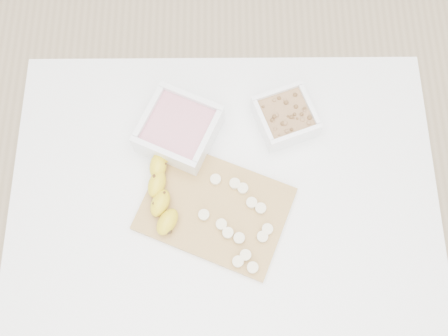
{
  "coord_description": "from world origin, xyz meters",
  "views": [
    {
      "loc": [
        -0.0,
        -0.33,
        1.87
      ],
      "look_at": [
        0.0,
        0.03,
        0.81
      ],
      "focal_mm": 40.0,
      "sensor_mm": 36.0,
      "label": 1
    }
  ],
  "objects_px": {
    "table": "(224,199)",
    "bowl_yogurt": "(179,129)",
    "cutting_board": "(215,209)",
    "banana": "(163,187)",
    "bowl_granola": "(285,117)"
  },
  "relations": [
    {
      "from": "table",
      "to": "bowl_yogurt",
      "type": "distance_m",
      "value": 0.22
    },
    {
      "from": "table",
      "to": "bowl_yogurt",
      "type": "relative_size",
      "value": 4.59
    },
    {
      "from": "bowl_yogurt",
      "to": "bowl_granola",
      "type": "bearing_deg",
      "value": 7.74
    },
    {
      "from": "bowl_yogurt",
      "to": "cutting_board",
      "type": "xyz_separation_m",
      "value": [
        0.08,
        -0.19,
        -0.03
      ]
    },
    {
      "from": "bowl_granola",
      "to": "banana",
      "type": "relative_size",
      "value": 0.73
    },
    {
      "from": "table",
      "to": "cutting_board",
      "type": "xyz_separation_m",
      "value": [
        -0.02,
        -0.05,
        0.1
      ]
    },
    {
      "from": "bowl_yogurt",
      "to": "banana",
      "type": "xyz_separation_m",
      "value": [
        -0.03,
        -0.14,
        -0.0
      ]
    },
    {
      "from": "table",
      "to": "cutting_board",
      "type": "bearing_deg",
      "value": -112.86
    },
    {
      "from": "bowl_yogurt",
      "to": "banana",
      "type": "height_order",
      "value": "bowl_yogurt"
    },
    {
      "from": "table",
      "to": "bowl_yogurt",
      "type": "bearing_deg",
      "value": 128.33
    },
    {
      "from": "table",
      "to": "bowl_granola",
      "type": "bearing_deg",
      "value": 48.73
    },
    {
      "from": "table",
      "to": "bowl_granola",
      "type": "xyz_separation_m",
      "value": [
        0.15,
        0.17,
        0.13
      ]
    },
    {
      "from": "bowl_yogurt",
      "to": "banana",
      "type": "bearing_deg",
      "value": -103.01
    },
    {
      "from": "table",
      "to": "cutting_board",
      "type": "distance_m",
      "value": 0.12
    },
    {
      "from": "bowl_yogurt",
      "to": "bowl_granola",
      "type": "relative_size",
      "value": 1.32
    }
  ]
}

